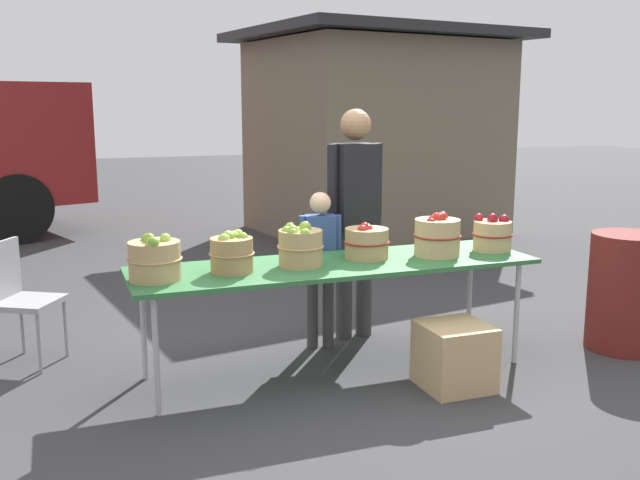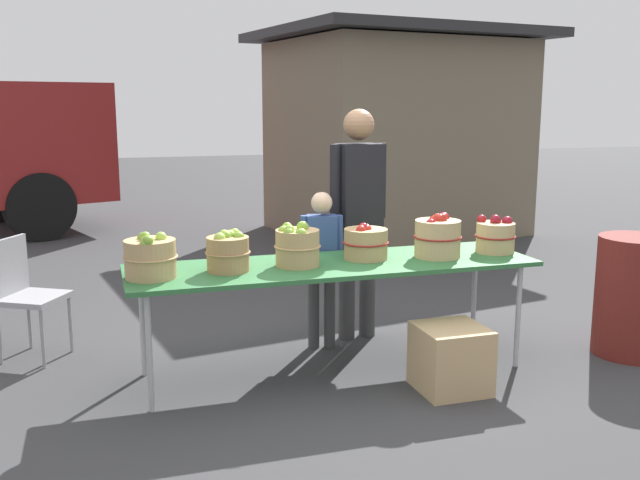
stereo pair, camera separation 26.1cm
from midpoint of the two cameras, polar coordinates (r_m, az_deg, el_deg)
The scene contains 14 objects.
ground_plane at distance 4.97m, azimuth 2.58°, elevation -10.31°, with size 40.00×40.00×0.00m, color #38383A.
market_table at distance 4.76m, azimuth 2.65°, elevation -2.27°, with size 2.70×0.76×0.75m.
apple_basket_green_0 at distance 4.42m, azimuth -11.67°, elevation -1.37°, with size 0.33×0.33×0.29m.
apple_basket_green_1 at distance 4.52m, azimuth -5.68°, elevation -0.92°, with size 0.29×0.29×0.26m.
apple_basket_green_2 at distance 4.64m, azimuth -0.23°, elevation -0.47°, with size 0.30×0.30×0.29m.
apple_basket_red_0 at distance 4.87m, azimuth 5.17°, elevation -0.23°, with size 0.32×0.32×0.25m.
apple_basket_red_1 at distance 5.00m, azimuth 10.79°, elevation 0.24°, with size 0.33×0.33×0.30m.
apple_basket_red_2 at distance 5.25m, azimuth 15.12°, elevation 0.30°, with size 0.29×0.29×0.27m.
vendor_adult at distance 5.42m, azimuth 4.41°, elevation 2.71°, with size 0.46×0.27×1.75m.
child_customer at distance 5.23m, azimuth 1.56°, elevation -1.39°, with size 0.30×0.20×1.16m.
food_kiosk at distance 10.13m, azimuth 6.78°, elevation 8.49°, with size 3.93×3.43×2.74m.
folding_chair at distance 5.43m, azimuth -21.19°, elevation -3.59°, with size 0.55×0.55×0.86m.
trash_barrel at distance 5.68m, azimuth 24.86°, elevation -4.06°, with size 0.54×0.54×0.86m, color maroon.
produce_crate at distance 4.68m, azimuth 11.92°, elevation -9.19°, with size 0.42×0.42×0.42m, color tan.
Camera 2 is at (-1.47, -4.39, 1.80)m, focal length 40.36 mm.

